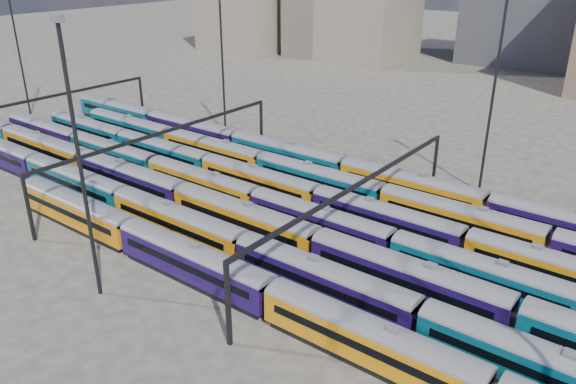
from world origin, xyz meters
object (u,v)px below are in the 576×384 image
Objects in this scene: rake_0 at (369,336)px; rake_2 at (182,194)px; mast_2 at (79,155)px; rake_1 at (178,220)px.

rake_0 is 0.81× the size of rake_2.
rake_2 is 21.57m from mast_2.
mast_2 is (2.08, -12.00, 11.46)m from rake_1.
rake_1 is (-27.28, 5.00, -0.00)m from rake_0.
mast_2 is at bearing -80.19° from rake_1.
rake_0 is 28.55m from mast_2.
rake_0 is 1.00× the size of rake_1.
mast_2 is at bearing -164.48° from rake_0.
rake_2 is (-4.76, 5.00, 0.09)m from rake_1.
rake_1 is at bearing 169.61° from rake_0.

